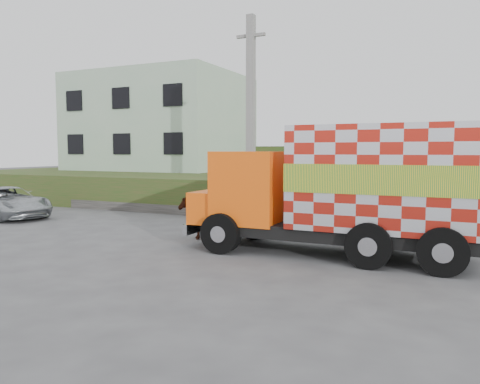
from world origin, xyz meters
The scene contains 10 objects.
ground centered at (0.00, 0.00, 0.00)m, with size 120.00×120.00×0.00m, color #474749.
embankment centered at (0.00, 10.00, 0.75)m, with size 40.00×12.00×1.50m, color #264F1A.
embankment_far centered at (0.00, 22.00, 1.50)m, with size 40.00×12.00×3.00m, color #264F1A.
retaining_strip centered at (-2.00, 4.20, 0.20)m, with size 16.00×0.50×0.40m, color #595651.
building centered at (-11.00, 13.00, 4.50)m, with size 10.00×8.00×6.00m, color #A9C1A5.
utility_pole centered at (-1.00, 4.60, 4.08)m, with size 1.20×0.30×8.00m.
cargo_truck centered at (3.96, -0.73, 1.70)m, with size 7.42×2.59×3.30m.
cow centered at (-0.66, 0.08, 0.66)m, with size 0.71×1.55×1.31m, color black.
suv centered at (-9.94, 0.46, 0.62)m, with size 2.05×4.46×1.24m, color #ADB1B6.
pedestrian centered at (1.13, 4.92, 2.32)m, with size 0.60×0.39×1.64m, color #2A2825.
Camera 1 is at (6.53, -12.61, 2.68)m, focal length 35.00 mm.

